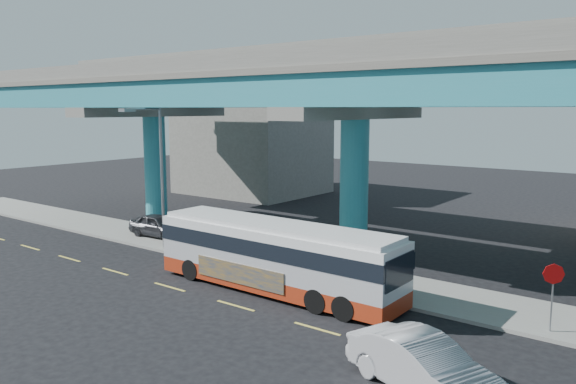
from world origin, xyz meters
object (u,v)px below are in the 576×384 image
Objects in this scene: street_lamp at (153,157)px; parked_car at (159,225)px; stop_sign at (553,283)px; sedan at (423,365)px; transit_bus at (276,254)px.

parked_car is at bearing 137.34° from street_lamp.
sedan is at bearing -113.17° from stop_sign.
street_lamp is 3.24× the size of stop_sign.
stop_sign is (20.26, 0.75, -3.40)m from street_lamp.
street_lamp reaches higher than transit_bus.
transit_bus is 10.93m from stop_sign.
sedan is 6.86m from stop_sign.
street_lamp reaches higher than parked_car.
transit_bus is at bearing 82.81° from sedan.
transit_bus is at bearing -7.72° from street_lamp.
stop_sign is (10.73, 2.04, 0.24)m from transit_bus.
sedan reaches higher than parked_car.
street_lamp is (-18.34, 5.74, 4.52)m from sedan.
street_lamp is at bearing 172.76° from transit_bus.
transit_bus is 9.91m from sedan.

